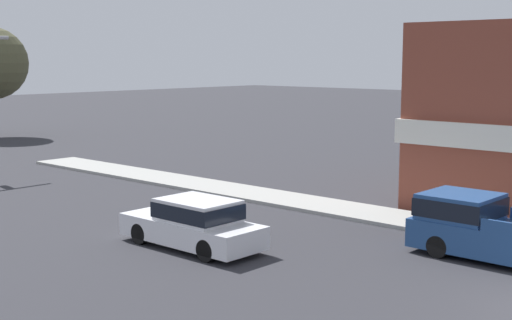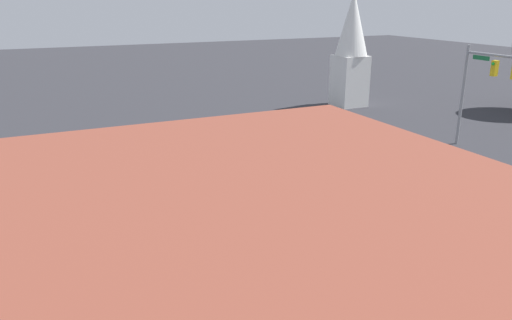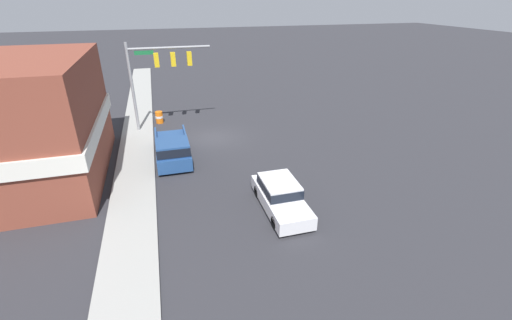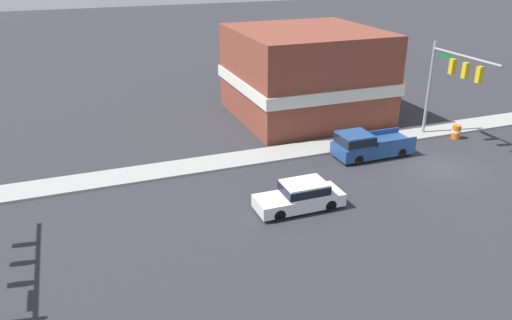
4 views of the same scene
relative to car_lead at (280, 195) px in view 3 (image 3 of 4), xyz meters
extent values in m
plane|color=#2D2D33|center=(1.72, -10.60, -0.80)|extent=(200.00, 200.00, 0.00)
cube|color=#9E9E99|center=(7.42, -10.60, -0.73)|extent=(2.40, 60.00, 0.14)
cylinder|color=gray|center=(7.31, -13.72, 2.68)|extent=(0.22, 0.22, 6.95)
cylinder|color=gray|center=(4.23, -13.72, 5.65)|extent=(6.17, 0.18, 0.18)
cube|color=gold|center=(5.27, -13.72, 4.79)|extent=(0.36, 0.36, 1.05)
sphere|color=green|center=(5.27, -13.92, 5.10)|extent=(0.22, 0.22, 0.22)
cube|color=gold|center=(4.03, -13.72, 4.79)|extent=(0.36, 0.36, 1.05)
sphere|color=green|center=(4.03, -13.92, 5.10)|extent=(0.22, 0.22, 0.22)
cube|color=gold|center=(2.79, -13.72, 4.79)|extent=(0.36, 0.36, 1.05)
sphere|color=green|center=(2.79, -13.92, 5.10)|extent=(0.22, 0.22, 0.22)
cube|color=#196B38|center=(6.11, -13.72, 5.36)|extent=(1.40, 0.04, 0.30)
cylinder|color=black|center=(-0.81, 1.61, -0.47)|extent=(0.22, 0.66, 0.66)
cylinder|color=black|center=(0.81, 1.61, -0.47)|extent=(0.22, 0.66, 0.66)
cylinder|color=black|center=(-0.81, -1.37, -0.47)|extent=(0.22, 0.66, 0.66)
cylinder|color=black|center=(0.81, -1.37, -0.47)|extent=(0.22, 0.66, 0.66)
cube|color=silver|center=(0.00, 0.12, -0.27)|extent=(1.85, 4.80, 0.69)
cube|color=silver|center=(0.00, -0.17, 0.41)|extent=(1.70, 2.30, 0.67)
cube|color=black|center=(0.00, -0.17, 0.41)|extent=(1.72, 2.40, 0.47)
cylinder|color=black|center=(4.01, -6.06, -0.47)|extent=(0.22, 0.66, 0.66)
cylinder|color=black|center=(5.91, -6.06, -0.47)|extent=(0.22, 0.66, 0.66)
cylinder|color=black|center=(4.01, -9.40, -0.47)|extent=(0.22, 0.66, 0.66)
cylinder|color=black|center=(5.91, -9.40, -0.47)|extent=(0.22, 0.66, 0.66)
cube|color=navy|center=(4.96, -7.73, -0.19)|extent=(2.11, 5.38, 0.85)
cube|color=navy|center=(4.96, -6.26, 0.61)|extent=(2.01, 2.04, 0.76)
cube|color=black|center=(4.96, -6.26, 0.61)|extent=(2.03, 2.13, 0.53)
cube|color=navy|center=(3.96, -8.90, 0.41)|extent=(0.12, 3.03, 0.35)
cube|color=navy|center=(5.96, -8.90, 0.41)|extent=(0.12, 3.03, 0.35)
cylinder|color=orange|center=(5.62, -15.33, -0.29)|extent=(0.62, 0.62, 1.02)
cylinder|color=white|center=(5.62, -15.33, -0.23)|extent=(0.64, 0.64, 0.18)
camera|label=1|loc=(-14.53, -15.62, 4.96)|focal=50.00mm
camera|label=2|loc=(22.87, -10.84, 9.65)|focal=35.00mm
camera|label=3|loc=(5.35, 14.12, 9.25)|focal=24.00mm
camera|label=4|loc=(-21.48, 10.72, 12.40)|focal=35.00mm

